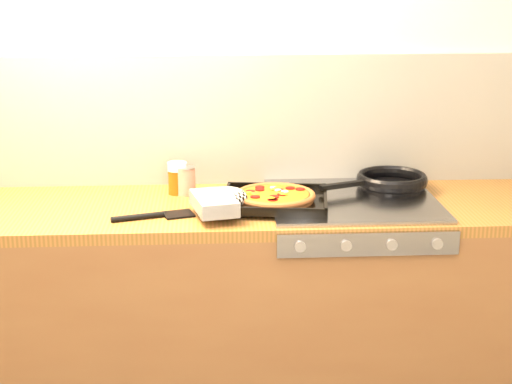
{
  "coord_description": "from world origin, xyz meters",
  "views": [
    {
      "loc": [
        -0.06,
        -1.58,
        1.72
      ],
      "look_at": [
        0.1,
        1.08,
        0.95
      ],
      "focal_mm": 55.0,
      "sensor_mm": 36.0,
      "label": 1
    }
  ],
  "objects": [
    {
      "name": "counter_run",
      "position": [
        0.0,
        1.1,
        0.45
      ],
      "size": [
        3.2,
        0.62,
        0.9
      ],
      "color": "brown",
      "rests_on": "ground"
    },
    {
      "name": "juice_glass",
      "position": [
        -0.18,
        1.25,
        0.96
      ],
      "size": [
        0.08,
        0.08,
        0.12
      ],
      "color": "#CC430C",
      "rests_on": "counter_run"
    },
    {
      "name": "tomato_can",
      "position": [
        -0.15,
        1.24,
        0.95
      ],
      "size": [
        0.08,
        0.08,
        0.11
      ],
      "color": "#AC1D0D",
      "rests_on": "counter_run"
    },
    {
      "name": "wooden_spoon",
      "position": [
        0.04,
        1.24,
        0.91
      ],
      "size": [
        0.28,
        0.14,
        0.02
      ],
      "color": "#B5774D",
      "rests_on": "counter_run"
    },
    {
      "name": "frying_pan",
      "position": [
        0.62,
        1.23,
        0.94
      ],
      "size": [
        0.46,
        0.35,
        0.04
      ],
      "color": "black",
      "rests_on": "stovetop"
    },
    {
      "name": "room_shell",
      "position": [
        0.0,
        1.39,
        1.15
      ],
      "size": [
        3.2,
        3.2,
        3.2
      ],
      "color": "white",
      "rests_on": "ground"
    },
    {
      "name": "stovetop",
      "position": [
        0.45,
        1.1,
        0.91
      ],
      "size": [
        0.6,
        0.56,
        0.02
      ],
      "primitive_type": "cube",
      "color": "gray",
      "rests_on": "counter_run"
    },
    {
      "name": "black_spatula",
      "position": [
        -0.25,
        0.96,
        0.91
      ],
      "size": [
        0.28,
        0.13,
        0.02
      ],
      "color": "black",
      "rests_on": "counter_run"
    },
    {
      "name": "pizza_on_tray",
      "position": [
        0.11,
        1.03,
        0.94
      ],
      "size": [
        0.5,
        0.41,
        0.06
      ],
      "color": "black",
      "rests_on": "stovetop"
    }
  ]
}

